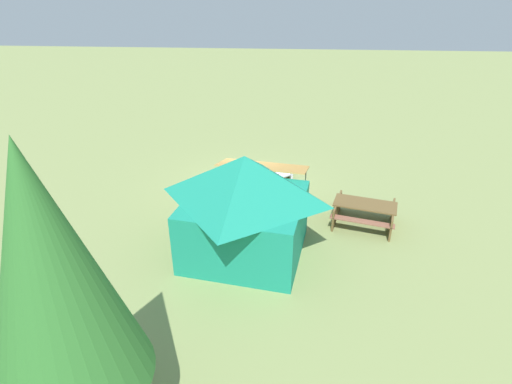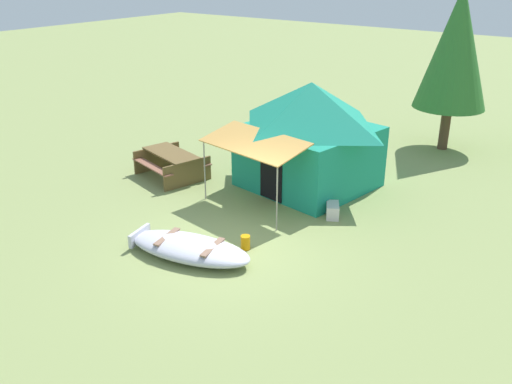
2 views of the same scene
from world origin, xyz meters
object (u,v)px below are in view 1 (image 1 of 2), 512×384
at_px(canvas_cabin_tent, 245,205).
at_px(picnic_table, 364,211).
at_px(beached_rowboat, 258,174).
at_px(fuel_can, 235,185).
at_px(pine_tree_back_left, 50,276).
at_px(cooler_box, 201,219).

distance_m(canvas_cabin_tent, picnic_table, 4.09).
bearing_deg(beached_rowboat, picnic_table, 138.88).
bearing_deg(fuel_can, picnic_table, 153.60).
xyz_separation_m(picnic_table, pine_tree_back_left, (5.45, 7.23, 2.83)).
relative_size(cooler_box, pine_tree_back_left, 0.10).
xyz_separation_m(picnic_table, cooler_box, (5.10, 0.40, -0.31)).
height_order(beached_rowboat, canvas_cabin_tent, canvas_cabin_tent).
height_order(beached_rowboat, fuel_can, beached_rowboat).
relative_size(picnic_table, fuel_can, 6.88).
bearing_deg(cooler_box, fuel_can, -105.83).
bearing_deg(beached_rowboat, fuel_can, 51.59).
xyz_separation_m(fuel_can, pine_tree_back_left, (1.09, 9.40, 3.15)).
height_order(picnic_table, pine_tree_back_left, pine_tree_back_left).
height_order(cooler_box, fuel_can, cooler_box).
distance_m(canvas_cabin_tent, cooler_box, 2.49).
bearing_deg(fuel_can, beached_rowboat, -128.41).
bearing_deg(pine_tree_back_left, beached_rowboat, -100.16).
relative_size(fuel_can, pine_tree_back_left, 0.06).
relative_size(picnic_table, pine_tree_back_left, 0.42).
bearing_deg(picnic_table, pine_tree_back_left, 52.98).
bearing_deg(canvas_cabin_tent, picnic_table, -153.04).
xyz_separation_m(canvas_cabin_tent, cooler_box, (1.57, -1.39, -1.34)).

